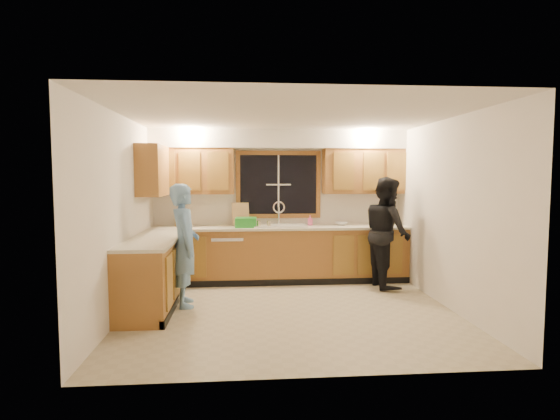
# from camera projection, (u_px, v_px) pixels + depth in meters

# --- Properties ---
(floor) EXTENTS (4.20, 4.20, 0.00)m
(floor) POSITION_uv_depth(u_px,v_px,m) (290.00, 311.00, 5.66)
(floor) COLOR #B6AA8C
(floor) RESTS_ON ground
(ceiling) EXTENTS (4.20, 4.20, 0.00)m
(ceiling) POSITION_uv_depth(u_px,v_px,m) (290.00, 116.00, 5.47)
(ceiling) COLOR silver
(wall_back) EXTENTS (4.20, 0.00, 4.20)m
(wall_back) POSITION_uv_depth(u_px,v_px,m) (278.00, 205.00, 7.46)
(wall_back) COLOR white
(wall_back) RESTS_ON ground
(wall_left) EXTENTS (0.00, 3.80, 3.80)m
(wall_left) POSITION_uv_depth(u_px,v_px,m) (121.00, 216.00, 5.40)
(wall_left) COLOR white
(wall_left) RESTS_ON ground
(wall_right) EXTENTS (0.00, 3.80, 3.80)m
(wall_right) POSITION_uv_depth(u_px,v_px,m) (449.00, 214.00, 5.74)
(wall_right) COLOR white
(wall_right) RESTS_ON ground
(base_cabinets_back) EXTENTS (4.20, 0.60, 0.88)m
(base_cabinets_back) POSITION_uv_depth(u_px,v_px,m) (280.00, 255.00, 7.22)
(base_cabinets_back) COLOR #9B642D
(base_cabinets_back) RESTS_ON ground
(base_cabinets_left) EXTENTS (0.60, 1.90, 0.88)m
(base_cabinets_left) POSITION_uv_depth(u_px,v_px,m) (153.00, 274.00, 5.83)
(base_cabinets_left) COLOR #9B642D
(base_cabinets_left) RESTS_ON ground
(countertop_back) EXTENTS (4.20, 0.63, 0.04)m
(countertop_back) POSITION_uv_depth(u_px,v_px,m) (280.00, 228.00, 7.17)
(countertop_back) COLOR beige
(countertop_back) RESTS_ON base_cabinets_back
(countertop_left) EXTENTS (0.63, 1.90, 0.04)m
(countertop_left) POSITION_uv_depth(u_px,v_px,m) (154.00, 240.00, 5.80)
(countertop_left) COLOR beige
(countertop_left) RESTS_ON base_cabinets_left
(upper_cabinets_left) EXTENTS (1.35, 0.33, 0.75)m
(upper_cabinets_left) POSITION_uv_depth(u_px,v_px,m) (192.00, 171.00, 7.13)
(upper_cabinets_left) COLOR #9B642D
(upper_cabinets_left) RESTS_ON wall_back
(upper_cabinets_right) EXTENTS (1.35, 0.33, 0.75)m
(upper_cabinets_right) POSITION_uv_depth(u_px,v_px,m) (363.00, 171.00, 7.36)
(upper_cabinets_right) COLOR #9B642D
(upper_cabinets_right) RESTS_ON wall_back
(upper_cabinets_return) EXTENTS (0.33, 0.90, 0.75)m
(upper_cabinets_return) POSITION_uv_depth(u_px,v_px,m) (153.00, 171.00, 6.48)
(upper_cabinets_return) COLOR #9B642D
(upper_cabinets_return) RESTS_ON wall_left
(soffit) EXTENTS (4.20, 0.35, 0.30)m
(soffit) POSITION_uv_depth(u_px,v_px,m) (279.00, 139.00, 7.20)
(soffit) COLOR white
(soffit) RESTS_ON wall_back
(window_frame) EXTENTS (1.44, 0.03, 1.14)m
(window_frame) POSITION_uv_depth(u_px,v_px,m) (278.00, 185.00, 7.42)
(window_frame) COLOR black
(window_frame) RESTS_ON wall_back
(sink) EXTENTS (0.86, 0.52, 0.57)m
(sink) POSITION_uv_depth(u_px,v_px,m) (280.00, 230.00, 7.19)
(sink) COLOR silver
(sink) RESTS_ON countertop_back
(dishwasher) EXTENTS (0.60, 0.56, 0.82)m
(dishwasher) POSITION_uv_depth(u_px,v_px,m) (228.00, 258.00, 7.14)
(dishwasher) COLOR white
(dishwasher) RESTS_ON floor
(stove) EXTENTS (0.58, 0.75, 0.90)m
(stove) POSITION_uv_depth(u_px,v_px,m) (144.00, 283.00, 5.26)
(stove) COLOR white
(stove) RESTS_ON floor
(man) EXTENTS (0.50, 0.66, 1.64)m
(man) POSITION_uv_depth(u_px,v_px,m) (184.00, 245.00, 5.83)
(man) COLOR #6996C7
(man) RESTS_ON floor
(woman) EXTENTS (0.70, 0.88, 1.73)m
(woman) POSITION_uv_depth(u_px,v_px,m) (387.00, 232.00, 6.85)
(woman) COLOR black
(woman) RESTS_ON floor
(knife_block) EXTENTS (0.17, 0.17, 0.24)m
(knife_block) POSITION_uv_depth(u_px,v_px,m) (180.00, 219.00, 7.13)
(knife_block) COLOR olive
(knife_block) RESTS_ON countertop_back
(cutting_board) EXTENTS (0.30, 0.15, 0.38)m
(cutting_board) POSITION_uv_depth(u_px,v_px,m) (241.00, 214.00, 7.30)
(cutting_board) COLOR tan
(cutting_board) RESTS_ON countertop_back
(dish_crate) EXTENTS (0.35, 0.33, 0.16)m
(dish_crate) POSITION_uv_depth(u_px,v_px,m) (246.00, 222.00, 7.05)
(dish_crate) COLOR #248E2B
(dish_crate) RESTS_ON countertop_back
(soap_bottle) EXTENTS (0.08, 0.08, 0.17)m
(soap_bottle) POSITION_uv_depth(u_px,v_px,m) (310.00, 220.00, 7.33)
(soap_bottle) COLOR pink
(soap_bottle) RESTS_ON countertop_back
(bowl) EXTENTS (0.28, 0.28, 0.05)m
(bowl) POSITION_uv_depth(u_px,v_px,m) (342.00, 224.00, 7.35)
(bowl) COLOR silver
(bowl) RESTS_ON countertop_back
(can_left) EXTENTS (0.08, 0.08, 0.11)m
(can_left) POSITION_uv_depth(u_px,v_px,m) (259.00, 224.00, 6.99)
(can_left) COLOR beige
(can_left) RESTS_ON countertop_back
(can_right) EXTENTS (0.07, 0.07, 0.11)m
(can_right) POSITION_uv_depth(u_px,v_px,m) (269.00, 224.00, 6.97)
(can_right) COLOR beige
(can_right) RESTS_ON countertop_back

